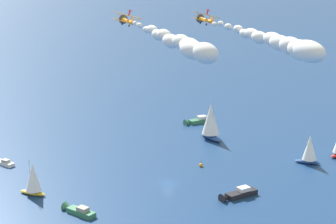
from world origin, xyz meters
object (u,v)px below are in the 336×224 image
(motorboat_inshore, at_px, (2,162))
(sailboat_offshore, at_px, (309,149))
(motorboat_outer_ring_c, at_px, (197,121))
(wingwalker_wingman, at_px, (208,11))
(wingwalker_lead, at_px, (130,12))
(motorboat_mid_cluster, at_px, (237,195))
(marker_buoy, at_px, (201,165))
(biplane_lead, at_px, (127,20))
(motorboat_outer_ring_f, at_px, (77,210))
(biplane_wingman, at_px, (205,20))
(sailboat_outer_ring_d, at_px, (33,179))
(sailboat_far_port, at_px, (211,121))

(motorboat_inshore, height_order, sailboat_offshore, sailboat_offshore)
(motorboat_outer_ring_c, xyz_separation_m, wingwalker_wingman, (-21.68, -43.49, 43.52))
(motorboat_inshore, height_order, wingwalker_lead, wingwalker_lead)
(sailboat_offshore, height_order, motorboat_mid_cluster, sailboat_offshore)
(marker_buoy, bearing_deg, biplane_lead, -166.61)
(motorboat_outer_ring_c, xyz_separation_m, motorboat_outer_ring_f, (-60.32, -50.61, -0.07))
(wingwalker_wingman, bearing_deg, biplane_wingman, 177.03)
(sailboat_offshore, bearing_deg, motorboat_mid_cluster, -160.14)
(marker_buoy, bearing_deg, wingwalker_lead, -166.20)
(motorboat_mid_cluster, distance_m, wingwalker_wingman, 46.40)
(sailboat_offshore, height_order, marker_buoy, sailboat_offshore)
(motorboat_outer_ring_c, bearing_deg, wingwalker_lead, -135.05)
(motorboat_mid_cluster, bearing_deg, biplane_wingman, 91.37)
(sailboat_outer_ring_d, distance_m, biplane_wingman, 58.79)
(marker_buoy, bearing_deg, sailboat_far_port, 53.63)
(biplane_wingman, bearing_deg, sailboat_far_port, 56.17)
(motorboat_outer_ring_f, height_order, biplane_lead, biplane_lead)
(motorboat_mid_cluster, distance_m, marker_buoy, 23.11)
(motorboat_outer_ring_f, relative_size, wingwalker_wingman, 6.19)
(motorboat_inshore, height_order, marker_buoy, marker_buoy)
(sailboat_far_port, height_order, sailboat_offshore, sailboat_far_port)
(wingwalker_lead, bearing_deg, sailboat_far_port, 34.04)
(sailboat_outer_ring_d, height_order, biplane_wingman, biplane_wingman)
(wingwalker_lead, bearing_deg, sailboat_outer_ring_d, 163.12)
(sailboat_offshore, height_order, biplane_lead, biplane_lead)
(sailboat_offshore, distance_m, biplane_lead, 65.64)
(motorboat_outer_ring_c, xyz_separation_m, sailboat_outer_ring_d, (-66.41, -35.26, 3.48))
(sailboat_offshore, distance_m, motorboat_outer_ring_f, 69.75)
(motorboat_outer_ring_f, height_order, marker_buoy, motorboat_outer_ring_f)
(wingwalker_lead, bearing_deg, biplane_wingman, -2.74)
(sailboat_far_port, relative_size, motorboat_outer_ring_f, 1.37)
(motorboat_inshore, relative_size, biplane_lead, 1.02)
(sailboat_far_port, bearing_deg, marker_buoy, -126.37)
(sailboat_far_port, relative_size, biplane_lead, 1.72)
(biplane_wingman, bearing_deg, wingwalker_wingman, -2.97)
(motorboat_mid_cluster, height_order, marker_buoy, motorboat_mid_cluster)
(motorboat_outer_ring_c, height_order, sailboat_outer_ring_d, sailboat_outer_ring_d)
(motorboat_outer_ring_f, relative_size, biplane_wingman, 1.25)
(motorboat_mid_cluster, relative_size, biplane_wingman, 1.43)
(biplane_lead, relative_size, wingwalker_lead, 4.94)
(motorboat_mid_cluster, relative_size, sailboat_outer_ring_d, 1.14)
(motorboat_inshore, distance_m, motorboat_outer_ring_c, 69.05)
(sailboat_offshore, xyz_separation_m, wingwalker_wingman, (-30.98, 4.89, 40.06))
(sailboat_outer_ring_d, xyz_separation_m, marker_buoy, (47.31, -1.47, -3.88))
(motorboat_inshore, xyz_separation_m, motorboat_mid_cluster, (46.45, -49.82, 0.22))
(motorboat_mid_cluster, relative_size, motorboat_outer_ring_f, 1.14)
(sailboat_outer_ring_d, xyz_separation_m, motorboat_outer_ring_f, (6.09, -15.36, -3.55))
(biplane_lead, xyz_separation_m, biplane_wingman, (20.89, -1.00, -0.99))
(sailboat_offshore, height_order, sailboat_outer_ring_d, sailboat_outer_ring_d)
(motorboat_outer_ring_c, distance_m, sailboat_outer_ring_d, 75.27)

